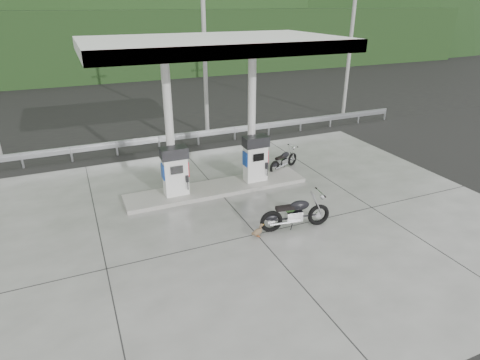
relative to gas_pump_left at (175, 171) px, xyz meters
name	(u,v)px	position (x,y,z in m)	size (l,w,h in m)	color
ground	(244,220)	(1.60, -2.50, -1.07)	(160.00, 160.00, 0.00)	black
forecourt_apron	(244,220)	(1.60, -2.50, -1.06)	(18.00, 14.00, 0.02)	slate
pump_island	(217,188)	(1.60, 0.00, -0.98)	(7.00, 1.40, 0.15)	gray
gas_pump_left	(175,171)	(0.00, 0.00, 0.00)	(0.95, 0.55, 1.80)	white
gas_pump_right	(255,159)	(3.20, 0.00, 0.00)	(0.95, 0.55, 1.80)	white
canopy_column_left	(169,125)	(0.00, 0.40, 1.60)	(0.30, 0.30, 5.00)	white
canopy_column_right	(252,116)	(3.20, 0.40, 1.60)	(0.30, 0.30, 5.00)	white
canopy_roof	(214,44)	(1.60, 0.00, 4.30)	(8.50, 5.00, 0.40)	white
guardrail	(178,133)	(1.60, 5.50, -0.36)	(26.00, 0.16, 1.42)	#A2A5A9
road	(163,128)	(1.60, 9.00, -1.07)	(60.00, 7.00, 0.01)	black
utility_pole_b	(205,59)	(3.60, 7.00, 2.93)	(0.22, 0.22, 8.00)	gray
utility_pole_c	(350,51)	(12.60, 7.00, 2.93)	(0.22, 0.22, 8.00)	gray
tree_band	(114,45)	(1.60, 27.50, 1.93)	(80.00, 6.00, 6.00)	black
forested_hills	(92,48)	(1.60, 57.50, -1.07)	(100.00, 40.00, 140.00)	black
motorcycle_left	(296,214)	(2.89, -3.63, -0.53)	(2.18, 0.69, 1.03)	black
motorcycle_right	(284,160)	(4.95, 0.85, -0.64)	(1.71, 0.54, 0.81)	black
duck	(257,232)	(1.56, -3.65, -0.88)	(0.46, 0.13, 0.33)	brown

